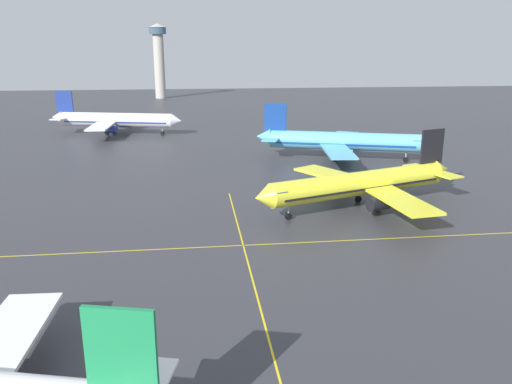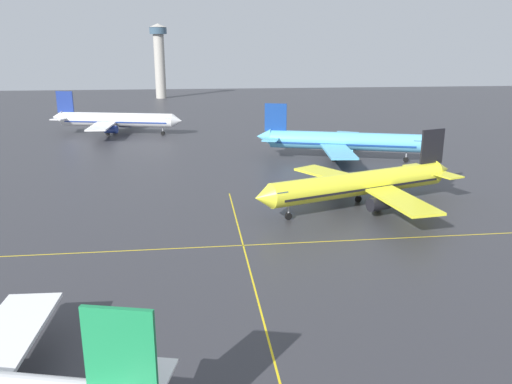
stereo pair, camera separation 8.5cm
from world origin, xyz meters
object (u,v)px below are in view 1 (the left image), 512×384
Objects in this scene: airliner_third_row at (342,141)px; control_tower at (159,55)px; airliner_far_left_stand at (115,120)px; airliner_second_row at (362,184)px.

control_tower reaches higher than airliner_third_row.
airliner_third_row is 0.99× the size of airliner_far_left_stand.
airliner_third_row is at bearing -72.36° from control_tower.
control_tower is at bearing 102.42° from airliner_second_row.
airliner_second_row is at bearing -77.58° from control_tower.
airliner_second_row is at bearing -58.07° from airliner_far_left_stand.
airliner_third_row reaches higher than airliner_far_left_stand.
airliner_far_left_stand is at bearing -93.75° from control_tower.
airliner_second_row is 194.65m from control_tower.
control_tower is (7.27, 110.77, 16.75)m from airliner_far_left_stand.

